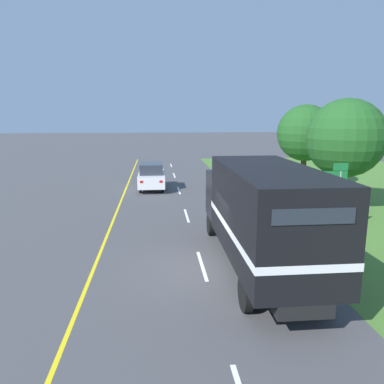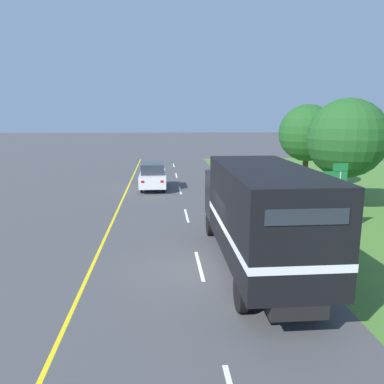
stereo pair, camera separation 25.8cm
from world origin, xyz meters
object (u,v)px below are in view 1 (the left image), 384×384
lead_car_white (152,176)px  roadside_tree_mid (305,133)px  highway_sign (325,188)px  horse_trailer_truck (261,212)px  delineator_post (299,228)px  roadside_tree_near (346,138)px

lead_car_white → roadside_tree_mid: roadside_tree_mid is taller
lead_car_white → highway_sign: highway_sign is taller
horse_trailer_truck → delineator_post: 4.14m
lead_car_white → delineator_post: (6.23, -11.47, -0.43)m
highway_sign → roadside_tree_near: size_ratio=0.52×
horse_trailer_truck → highway_sign: horse_trailer_truck is taller
highway_sign → roadside_tree_mid: bearing=72.7°
horse_trailer_truck → roadside_tree_near: (6.69, 7.65, 1.90)m
horse_trailer_truck → roadside_tree_mid: size_ratio=1.48×
delineator_post → lead_car_white: bearing=118.5°
horse_trailer_truck → lead_car_white: 14.93m
lead_car_white → roadside_tree_mid: (10.86, -0.21, 2.93)m
roadside_tree_near → delineator_post: 7.16m
lead_car_white → highway_sign: bearing=-55.3°
horse_trailer_truck → lead_car_white: horse_trailer_truck is taller
highway_sign → delineator_post: highway_sign is taller
lead_car_white → roadside_tree_near: (10.42, -6.77, 2.97)m
highway_sign → roadside_tree_mid: 11.31m
lead_car_white → roadside_tree_mid: 11.25m
lead_car_white → roadside_tree_near: 12.78m
roadside_tree_near → delineator_post: bearing=-131.7°
roadside_tree_near → roadside_tree_mid: size_ratio=1.02×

